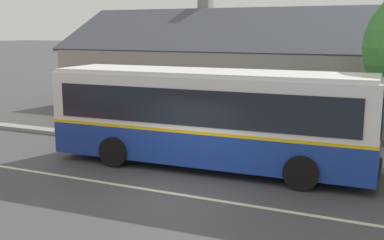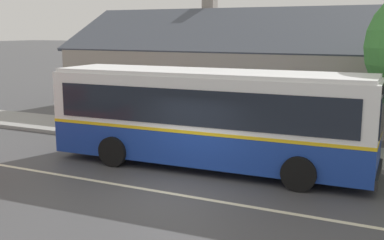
% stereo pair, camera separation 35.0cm
% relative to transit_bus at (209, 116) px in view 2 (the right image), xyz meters
% --- Properties ---
extents(ground_plane, '(300.00, 300.00, 0.00)m').
position_rel_transit_bus_xyz_m(ground_plane, '(0.17, -2.90, -1.70)').
color(ground_plane, '#424244').
extents(sidewalk_far, '(60.00, 3.00, 0.15)m').
position_rel_transit_bus_xyz_m(sidewalk_far, '(0.17, 3.10, -1.62)').
color(sidewalk_far, gray).
rests_on(sidewalk_far, ground).
extents(lane_divider_stripe, '(60.00, 0.16, 0.01)m').
position_rel_transit_bus_xyz_m(lane_divider_stripe, '(0.17, -2.90, -1.69)').
color(lane_divider_stripe, beige).
rests_on(lane_divider_stripe, ground).
extents(community_building, '(28.41, 9.32, 6.65)m').
position_rel_transit_bus_xyz_m(community_building, '(2.29, 11.07, 0.13)').
color(community_building, gray).
rests_on(community_building, ground).
extents(transit_bus, '(10.59, 3.03, 3.15)m').
position_rel_transit_bus_xyz_m(transit_bus, '(0.00, 0.00, 0.00)').
color(transit_bus, navy).
rests_on(transit_bus, ground).
extents(bench_by_building, '(1.72, 0.51, 0.94)m').
position_rel_transit_bus_xyz_m(bench_by_building, '(-6.87, 3.14, -1.12)').
color(bench_by_building, brown).
rests_on(bench_by_building, sidewalk_far).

